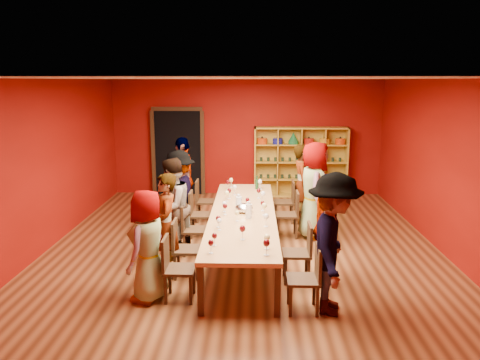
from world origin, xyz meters
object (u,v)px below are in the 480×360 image
(chair_person_right_1, at_px, (302,249))
(person_right_1, at_px, (326,229))
(chair_person_right_3, at_px, (291,212))
(person_right_4, at_px, (302,184))
(chair_person_left_0, at_px, (174,265))
(spittoon_bowl, at_px, (244,208))
(chair_person_left_2, at_px, (190,226))
(chair_person_left_4, at_px, (202,198))
(person_left_1, at_px, (166,226))
(person_left_4, at_px, (183,180))
(wine_bottle, at_px, (257,184))
(tasting_table, at_px, (243,216))
(shelving_unit, at_px, (300,158))
(person_left_3, at_px, (179,194))
(chair_person_right_4, at_px, (288,199))
(person_right_0, at_px, (334,244))
(person_right_3, at_px, (314,190))
(chair_person_right_0, at_px, (309,275))
(person_left_2, at_px, (172,207))
(chair_person_left_3, at_px, (197,212))
(chair_person_left_1, at_px, (182,245))

(chair_person_right_1, distance_m, person_right_1, 0.48)
(chair_person_right_3, relative_size, person_right_4, 0.53)
(chair_person_left_0, bearing_deg, spittoon_bowl, 62.20)
(chair_person_left_2, xyz_separation_m, chair_person_left_4, (0.00, 1.95, 0.00))
(person_left_1, xyz_separation_m, chair_person_left_2, (0.24, 0.95, -0.31))
(chair_person_right_3, bearing_deg, chair_person_left_4, 151.71)
(person_left_4, xyz_separation_m, wine_bottle, (1.57, -0.16, -0.05))
(tasting_table, relative_size, shelving_unit, 1.88)
(chair_person_left_4, bearing_deg, chair_person_left_2, -90.00)
(person_left_3, bearing_deg, spittoon_bowl, 60.63)
(chair_person_right_4, bearing_deg, person_left_4, 179.49)
(shelving_unit, bearing_deg, wine_bottle, -114.53)
(person_left_4, relative_size, person_right_0, 0.98)
(chair_person_left_0, relative_size, person_right_3, 0.48)
(person_left_1, bearing_deg, chair_person_right_1, 72.96)
(chair_person_right_0, distance_m, chair_person_right_1, 0.94)
(person_left_2, relative_size, wine_bottle, 5.97)
(shelving_unit, relative_size, chair_person_left_3, 2.70)
(chair_person_right_4, bearing_deg, chair_person_right_0, -90.00)
(tasting_table, relative_size, person_left_4, 2.48)
(chair_person_left_0, xyz_separation_m, person_right_1, (2.17, 0.65, 0.33))
(person_left_1, xyz_separation_m, wine_bottle, (1.40, 2.75, 0.05))
(chair_person_left_4, relative_size, person_right_3, 0.48)
(chair_person_left_1, relative_size, spittoon_bowl, 2.92)
(person_left_3, relative_size, chair_person_left_4, 1.89)
(person_left_2, xyz_separation_m, person_right_3, (2.56, 0.97, 0.08))
(person_left_2, xyz_separation_m, spittoon_bowl, (1.24, 0.04, -0.02))
(wine_bottle, bearing_deg, spittoon_bowl, -97.52)
(person_right_0, bearing_deg, person_right_3, 8.38)
(tasting_table, relative_size, chair_person_left_1, 5.06)
(chair_person_left_2, bearing_deg, chair_person_right_0, -47.90)
(person_left_1, height_order, spittoon_bowl, person_left_1)
(chair_person_left_1, height_order, spittoon_bowl, spittoon_bowl)
(chair_person_right_3, bearing_deg, chair_person_left_0, -124.00)
(chair_person_left_3, distance_m, spittoon_bowl, 1.33)
(chair_person_right_1, xyz_separation_m, spittoon_bowl, (-0.89, 1.11, 0.33))
(chair_person_left_1, xyz_separation_m, person_left_1, (-0.24, 0.00, 0.31))
(chair_person_right_1, xyz_separation_m, person_right_4, (0.29, 3.00, 0.34))
(chair_person_left_4, distance_m, chair_person_right_0, 4.36)
(tasting_table, height_order, person_right_0, person_right_0)
(person_right_4, bearing_deg, chair_person_left_1, 144.93)
(chair_person_left_1, height_order, chair_person_right_3, same)
(chair_person_right_3, bearing_deg, chair_person_right_1, -90.00)
(person_left_1, xyz_separation_m, person_right_3, (2.49, 1.93, 0.12))
(person_left_2, xyz_separation_m, chair_person_left_3, (0.31, 0.92, -0.35))
(spittoon_bowl, bearing_deg, person_right_3, 35.28)
(chair_person_right_3, bearing_deg, person_right_0, -84.32)
(person_left_3, bearing_deg, chair_person_left_3, 95.93)
(person_left_3, height_order, chair_person_right_0, person_left_3)
(person_left_3, relative_size, chair_person_right_0, 1.89)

